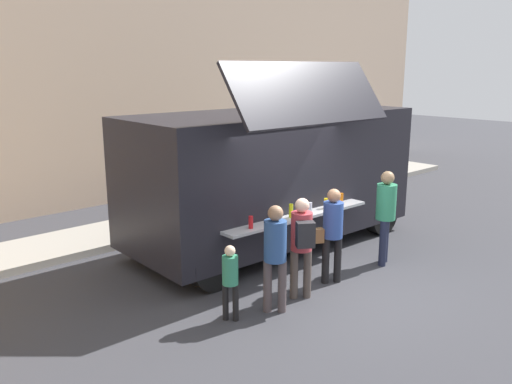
# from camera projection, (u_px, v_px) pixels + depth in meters

# --- Properties ---
(ground_plane) EXTENTS (60.00, 60.00, 0.00)m
(ground_plane) POSITION_uv_depth(u_px,v_px,m) (327.00, 285.00, 8.81)
(ground_plane) COLOR #38383D
(curb_strip) EXTENTS (28.00, 1.60, 0.15)m
(curb_strip) POSITION_uv_depth(u_px,v_px,m) (28.00, 253.00, 10.11)
(curb_strip) COLOR #9E998E
(curb_strip) RESTS_ON ground
(food_truck_main) EXTENTS (6.00, 3.22, 3.65)m
(food_truck_main) POSITION_uv_depth(u_px,v_px,m) (273.00, 173.00, 10.52)
(food_truck_main) COLOR black
(food_truck_main) RESTS_ON ground
(trash_bin) EXTENTS (0.60, 0.60, 1.01)m
(trash_bin) POSITION_uv_depth(u_px,v_px,m) (320.00, 176.00, 15.15)
(trash_bin) COLOR #2E603B
(trash_bin) RESTS_ON ground
(customer_front_ordering) EXTENTS (0.51, 0.40, 1.63)m
(customer_front_ordering) POSITION_uv_depth(u_px,v_px,m) (332.00, 228.00, 8.72)
(customer_front_ordering) COLOR black
(customer_front_ordering) RESTS_ON ground
(customer_mid_with_backpack) EXTENTS (0.47, 0.52, 1.62)m
(customer_mid_with_backpack) POSITION_uv_depth(u_px,v_px,m) (302.00, 239.00, 8.08)
(customer_mid_with_backpack) COLOR #4F443E
(customer_mid_with_backpack) RESTS_ON ground
(customer_rear_waiting) EXTENTS (0.33, 0.33, 1.64)m
(customer_rear_waiting) POSITION_uv_depth(u_px,v_px,m) (275.00, 249.00, 7.65)
(customer_rear_waiting) COLOR #4F4345
(customer_rear_waiting) RESTS_ON ground
(customer_extra_browsing) EXTENTS (0.36, 0.36, 1.75)m
(customer_extra_browsing) POSITION_uv_depth(u_px,v_px,m) (386.00, 209.00, 9.55)
(customer_extra_browsing) COLOR #1E2339
(customer_extra_browsing) RESTS_ON ground
(child_near_queue) EXTENTS (0.23, 0.23, 1.13)m
(child_near_queue) POSITION_uv_depth(u_px,v_px,m) (230.00, 276.00, 7.45)
(child_near_queue) COLOR black
(child_near_queue) RESTS_ON ground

